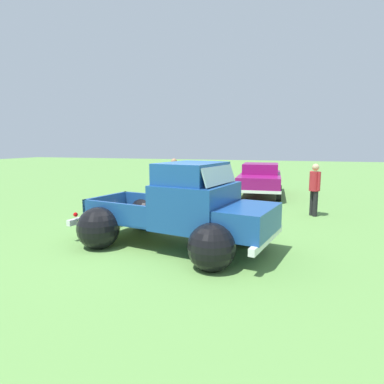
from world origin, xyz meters
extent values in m
plane|color=#609347|center=(0.00, 0.00, 0.00)|extent=(80.00, 80.00, 0.00)
cylinder|color=black|center=(1.59, 0.57, 0.38)|extent=(0.79, 0.36, 0.76)
cylinder|color=silver|center=(1.59, 0.57, 0.38)|extent=(0.38, 0.30, 0.34)
cylinder|color=black|center=(1.25, -1.14, 0.38)|extent=(0.79, 0.36, 0.76)
cylinder|color=silver|center=(1.25, -1.14, 0.38)|extent=(0.38, 0.30, 0.34)
cylinder|color=black|center=(-1.15, 1.12, 0.38)|extent=(0.79, 0.36, 0.76)
cylinder|color=silver|center=(-1.15, 1.12, 0.38)|extent=(0.38, 0.30, 0.34)
cylinder|color=black|center=(-1.49, -0.59, 0.38)|extent=(0.79, 0.36, 0.76)
cylinder|color=silver|center=(-1.49, -0.59, 0.38)|extent=(0.38, 0.30, 0.34)
sphere|color=black|center=(-1.14, 1.17, 0.44)|extent=(1.13, 1.13, 0.96)
sphere|color=black|center=(-1.50, -0.64, 0.44)|extent=(1.13, 1.13, 0.96)
cube|color=olive|center=(-0.93, 0.19, 0.54)|extent=(2.31, 1.91, 0.04)
cube|color=#19478C|center=(-0.79, 0.90, 0.77)|extent=(2.03, 0.48, 0.50)
cube|color=#19478C|center=(-1.07, -0.53, 0.77)|extent=(2.03, 0.48, 0.50)
cube|color=#19478C|center=(0.03, -0.01, 0.77)|extent=(0.38, 1.53, 0.50)
cube|color=#19478C|center=(-1.90, 0.38, 0.77)|extent=(0.38, 1.53, 0.50)
cube|color=#19478C|center=(0.64, -0.13, 0.99)|extent=(1.75, 1.95, 0.95)
cube|color=#19478C|center=(0.54, -0.11, 1.70)|extent=(1.43, 1.73, 0.45)
cube|color=#8CADB7|center=(1.17, -0.23, 1.68)|extent=(0.43, 1.46, 0.38)
cube|color=#19478C|center=(1.67, -0.33, 0.80)|extent=(1.54, 1.83, 0.55)
sphere|color=black|center=(1.60, 0.60, 0.42)|extent=(1.08, 1.08, 0.92)
sphere|color=black|center=(1.25, -1.17, 0.42)|extent=(1.08, 1.08, 0.92)
cube|color=silver|center=(-2.20, 0.44, 0.46)|extent=(0.50, 1.97, 0.14)
cube|color=silver|center=(2.20, -0.44, 0.46)|extent=(0.50, 1.97, 0.14)
sphere|color=red|center=(-2.00, 1.20, 0.64)|extent=(0.13, 0.13, 0.11)
sphere|color=red|center=(-2.31, -0.35, 0.64)|extent=(0.13, 0.13, 0.11)
cylinder|color=black|center=(-1.25, 7.21, 0.33)|extent=(0.29, 0.68, 0.66)
cylinder|color=silver|center=(-1.25, 7.21, 0.33)|extent=(0.25, 0.32, 0.30)
cylinder|color=black|center=(-2.93, 7.45, 0.33)|extent=(0.29, 0.68, 0.66)
cylinder|color=silver|center=(-2.93, 7.45, 0.33)|extent=(0.25, 0.32, 0.30)
cylinder|color=black|center=(-0.84, 10.05, 0.33)|extent=(0.29, 0.68, 0.66)
cylinder|color=silver|center=(-0.84, 10.05, 0.33)|extent=(0.25, 0.32, 0.30)
cylinder|color=black|center=(-2.53, 10.29, 0.33)|extent=(0.29, 0.68, 0.66)
cylinder|color=silver|center=(-2.53, 10.29, 0.33)|extent=(0.25, 0.32, 0.30)
cube|color=blue|center=(-1.89, 8.75, 0.71)|extent=(2.44, 4.69, 0.55)
cube|color=blue|center=(-1.86, 8.93, 1.21)|extent=(1.84, 2.09, 0.45)
cube|color=silver|center=(-1.58, 10.93, 0.45)|extent=(1.88, 0.37, 0.12)
cube|color=silver|center=(-2.20, 6.57, 0.45)|extent=(1.88, 0.37, 0.12)
cylinder|color=black|center=(2.11, 6.82, 0.33)|extent=(0.23, 0.67, 0.66)
cylinder|color=silver|center=(2.11, 6.82, 0.33)|extent=(0.23, 0.31, 0.30)
cylinder|color=black|center=(0.47, 6.74, 0.33)|extent=(0.23, 0.67, 0.66)
cylinder|color=silver|center=(0.47, 6.74, 0.33)|extent=(0.23, 0.31, 0.30)
cylinder|color=black|center=(1.96, 9.59, 0.33)|extent=(0.23, 0.67, 0.66)
cylinder|color=silver|center=(1.96, 9.59, 0.33)|extent=(0.23, 0.31, 0.30)
cylinder|color=black|center=(0.32, 9.51, 0.33)|extent=(0.23, 0.67, 0.66)
cylinder|color=silver|center=(0.32, 9.51, 0.33)|extent=(0.23, 0.31, 0.30)
cube|color=#8C1466|center=(1.21, 8.16, 0.71)|extent=(1.99, 4.42, 0.55)
cube|color=#8C1466|center=(1.21, 8.34, 1.21)|extent=(1.62, 1.90, 0.45)
cube|color=silver|center=(1.10, 10.29, 0.45)|extent=(1.83, 0.20, 0.12)
cube|color=silver|center=(1.33, 6.04, 0.45)|extent=(1.83, 0.20, 0.12)
cylinder|color=#4C4742|center=(-1.73, 5.11, 0.43)|extent=(0.21, 0.21, 0.86)
cylinder|color=#4C4742|center=(-1.83, 4.97, 0.43)|extent=(0.21, 0.21, 0.86)
cylinder|color=#26262B|center=(-1.78, 5.04, 1.18)|extent=(0.48, 0.48, 0.64)
cylinder|color=#A87A56|center=(-1.64, 5.21, 1.21)|extent=(0.13, 0.13, 0.61)
cylinder|color=#26262B|center=(-1.91, 4.86, 1.21)|extent=(0.13, 0.13, 0.61)
sphere|color=#A87A56|center=(-1.78, 5.04, 1.64)|extent=(0.32, 0.32, 0.23)
cylinder|color=black|center=(3.27, 4.34, 0.41)|extent=(0.21, 0.21, 0.82)
cylinder|color=black|center=(3.36, 4.20, 0.41)|extent=(0.21, 0.21, 0.82)
cylinder|color=#B2262D|center=(3.31, 4.27, 1.13)|extent=(0.47, 0.47, 0.62)
cylinder|color=#DBAD84|center=(3.20, 4.46, 1.16)|extent=(0.12, 0.12, 0.59)
cylinder|color=#B2262D|center=(3.42, 4.08, 1.16)|extent=(0.12, 0.12, 0.59)
sphere|color=#DBAD84|center=(3.31, 4.27, 1.58)|extent=(0.31, 0.31, 0.22)
camera|label=1|loc=(2.63, -6.87, 2.32)|focal=30.71mm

